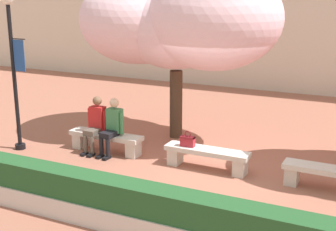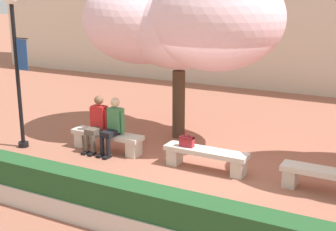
# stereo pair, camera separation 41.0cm
# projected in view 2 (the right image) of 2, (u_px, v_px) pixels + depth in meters

# --- Properties ---
(ground_plane) EXTENTS (100.00, 100.00, 0.00)m
(ground_plane) POSITION_uv_depth(u_px,v_px,m) (205.00, 170.00, 9.79)
(ground_plane) COLOR #9E604C
(stone_bench_west_end) EXTENTS (1.80, 0.44, 0.45)m
(stone_bench_west_end) POSITION_uv_depth(u_px,v_px,m) (107.00, 138.00, 10.84)
(stone_bench_west_end) COLOR beige
(stone_bench_west_end) RESTS_ON ground
(stone_bench_near_west) EXTENTS (1.80, 0.44, 0.45)m
(stone_bench_near_west) POSITION_uv_depth(u_px,v_px,m) (206.00, 156.00, 9.71)
(stone_bench_near_west) COLOR beige
(stone_bench_near_west) RESTS_ON ground
(stone_bench_center) EXTENTS (1.80, 0.44, 0.45)m
(stone_bench_center) POSITION_uv_depth(u_px,v_px,m) (330.00, 178.00, 8.58)
(stone_bench_center) COLOR beige
(stone_bench_center) RESTS_ON ground
(person_seated_left) EXTENTS (0.51, 0.68, 1.29)m
(person_seated_left) POSITION_uv_depth(u_px,v_px,m) (97.00, 121.00, 10.79)
(person_seated_left) COLOR black
(person_seated_left) RESTS_ON ground
(person_seated_right) EXTENTS (0.51, 0.70, 1.29)m
(person_seated_right) POSITION_uv_depth(u_px,v_px,m) (113.00, 124.00, 10.59)
(person_seated_right) COLOR black
(person_seated_right) RESTS_ON ground
(handbag) EXTENTS (0.30, 0.15, 0.34)m
(handbag) POSITION_uv_depth(u_px,v_px,m) (187.00, 141.00, 9.81)
(handbag) COLOR #A3232D
(handbag) RESTS_ON stone_bench_near_west
(cherry_tree_main) EXTENTS (5.09, 3.23, 4.20)m
(cherry_tree_main) POSITION_uv_depth(u_px,v_px,m) (178.00, 21.00, 11.10)
(cherry_tree_main) COLOR #473323
(cherry_tree_main) RESTS_ON ground
(lamp_post_with_banner) EXTENTS (0.54, 0.28, 3.60)m
(lamp_post_with_banner) POSITION_uv_depth(u_px,v_px,m) (16.00, 56.00, 10.62)
(lamp_post_with_banner) COLOR black
(lamp_post_with_banner) RESTS_ON ground
(planter_hedge_foreground) EXTENTS (9.67, 0.50, 0.80)m
(planter_hedge_foreground) POSITION_uv_depth(u_px,v_px,m) (130.00, 209.00, 7.21)
(planter_hedge_foreground) COLOR beige
(planter_hedge_foreground) RESTS_ON ground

